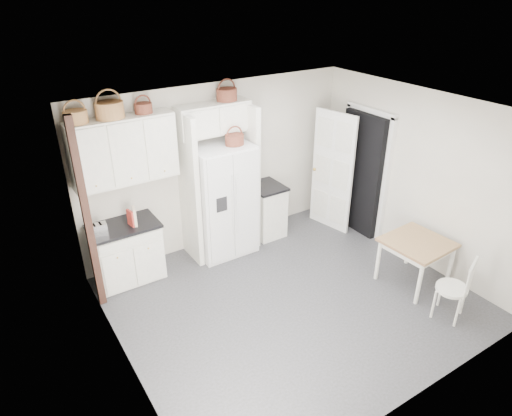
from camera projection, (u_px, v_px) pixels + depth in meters
floor at (292, 299)px, 6.26m from camera, size 4.50×4.50×0.00m
ceiling at (300, 113)px, 5.08m from camera, size 4.50×4.50×0.00m
wall_back at (219, 166)px, 7.17m from camera, size 4.50×0.00×4.50m
wall_left at (117, 273)px, 4.59m from camera, size 0.00×4.00×4.00m
wall_right at (417, 177)px, 6.75m from camera, size 0.00×4.00×4.00m
refrigerator at (222, 200)px, 7.03m from camera, size 0.91×0.73×1.77m
base_cab_left at (127, 253)px, 6.53m from camera, size 0.91×0.58×0.84m
base_cab_right at (266, 211)px, 7.68m from camera, size 0.49×0.59×0.86m
dining_table at (414, 262)px, 6.48m from camera, size 0.86×0.86×0.68m
windsor_chair at (452, 288)px, 5.77m from camera, size 0.54×0.52×0.87m
counter_left at (123, 226)px, 6.33m from camera, size 0.95×0.61×0.04m
counter_right at (266, 187)px, 7.48m from camera, size 0.53×0.62×0.04m
toaster at (98, 230)px, 6.05m from camera, size 0.24×0.16×0.16m
cookbook_red at (131, 218)px, 6.26m from camera, size 0.06×0.16×0.23m
cookbook_cream at (135, 216)px, 6.28m from camera, size 0.08×0.18×0.26m
basket_upper_a at (76, 117)px, 5.55m from camera, size 0.29×0.29×0.16m
basket_upper_b at (110, 110)px, 5.74m from camera, size 0.36×0.36×0.21m
basket_upper_c at (143, 108)px, 5.97m from camera, size 0.24×0.24×0.14m
basket_bridge_b at (227, 95)px, 6.57m from camera, size 0.31×0.31×0.18m
basket_fridge_b at (234, 140)px, 6.61m from camera, size 0.28×0.28×0.15m
upper_cabinet at (124, 150)px, 6.05m from camera, size 1.40×0.34×0.90m
bridge_cabinet at (213, 118)px, 6.59m from camera, size 1.12×0.34×0.45m
fridge_panel_left at (189, 191)px, 6.70m from camera, size 0.08×0.60×2.30m
fridge_panel_right at (248, 176)px, 7.19m from camera, size 0.08×0.60×2.30m
trim_post at (87, 218)px, 5.62m from camera, size 0.09×0.09×2.60m
doorway_void at (362, 174)px, 7.59m from camera, size 0.18×0.85×2.05m
door_slab at (332, 172)px, 7.66m from camera, size 0.21×0.79×2.05m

